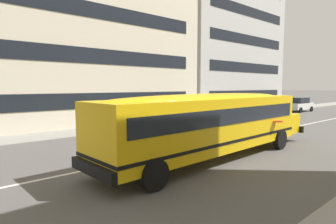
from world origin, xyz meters
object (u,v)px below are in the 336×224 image
(school_bus, at_px, (213,120))
(parked_car_white_beside_sign, at_px, (299,104))
(parked_car_black_end_of_row, at_px, (271,107))
(parked_car_silver_mid_block, at_px, (195,114))

(school_bus, xyz_separation_m, parked_car_white_beside_sign, (24.00, 7.15, -0.74))
(parked_car_white_beside_sign, bearing_deg, school_bus, -160.79)
(school_bus, height_order, parked_car_black_end_of_row, school_bus)
(school_bus, bearing_deg, parked_car_black_end_of_row, 20.05)
(parked_car_silver_mid_block, bearing_deg, school_bus, -130.83)
(parked_car_white_beside_sign, xyz_separation_m, parked_car_silver_mid_block, (-17.64, -0.09, 0.00))
(parked_car_black_end_of_row, height_order, parked_car_silver_mid_block, same)
(school_bus, relative_size, parked_car_white_beside_sign, 3.01)
(parked_car_black_end_of_row, relative_size, parked_car_white_beside_sign, 1.00)
(school_bus, xyz_separation_m, parked_car_black_end_of_row, (18.02, 7.30, -0.74))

